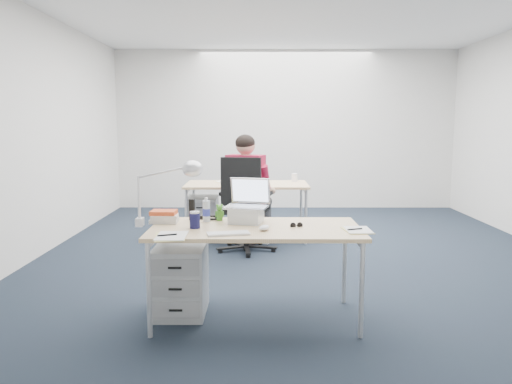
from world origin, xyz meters
TOP-DOWN VIEW (x-y plane):
  - floor at (0.00, 0.00)m, footprint 7.00×7.00m
  - room at (0.00, 0.00)m, footprint 6.02×7.02m
  - desk_near at (-0.51, -1.71)m, footprint 1.60×0.80m
  - desk_far at (-0.64, 1.07)m, footprint 1.60×0.80m
  - office_chair at (-0.64, 0.37)m, footprint 0.86×0.86m
  - seated_person at (-0.58, 0.55)m, footprint 0.61×0.83m
  - drawer_pedestal_near at (-1.11, -1.59)m, footprint 0.40×0.50m
  - drawer_pedestal_far at (-1.23, 1.08)m, footprint 0.40×0.50m
  - silver_laptop at (-0.58, -1.54)m, footprint 0.38×0.32m
  - wireless_keyboard at (-0.70, -1.96)m, footprint 0.32×0.18m
  - computer_mouse at (-0.44, -1.83)m, footprint 0.11×0.13m
  - headphones at (-0.88, -1.39)m, footprint 0.20×0.16m
  - can_koozie at (-0.97, -1.75)m, footprint 0.08×0.08m
  - water_bottle at (-0.90, -1.50)m, footprint 0.07×0.07m
  - bear_figurine at (-0.80, -1.45)m, footprint 0.09×0.08m
  - book_stack at (-1.24, -1.54)m, footprint 0.25×0.22m
  - cordless_phone at (-1.03, -1.42)m, footprint 0.05×0.03m
  - papers_left at (-1.10, -2.05)m, footprint 0.22×0.30m
  - papers_right at (0.24, -1.84)m, footprint 0.20×0.27m
  - sunglasses at (-0.20, -1.70)m, footprint 0.11×0.07m
  - desk_lamp at (-1.24, -1.68)m, footprint 0.50×0.30m
  - dark_laptop at (-0.74, 1.07)m, footprint 0.48×0.47m
  - far_cup at (0.01, 1.28)m, footprint 0.09×0.09m
  - far_papers at (-0.93, 1.18)m, footprint 0.30×0.33m

SIDE VIEW (x-z plane):
  - floor at x=0.00m, z-range 0.00..0.00m
  - drawer_pedestal_near at x=-1.11m, z-range 0.00..0.55m
  - drawer_pedestal_far at x=-1.23m, z-range 0.00..0.55m
  - office_chair at x=-0.64m, z-range -0.25..0.89m
  - desk_near at x=-0.51m, z-range 0.32..1.05m
  - desk_far at x=-0.64m, z-range 0.32..1.05m
  - seated_person at x=-0.58m, z-range 0.00..1.37m
  - far_papers at x=-0.93m, z-range 0.73..0.74m
  - papers_right at x=0.24m, z-range 0.73..0.74m
  - papers_left at x=-1.10m, z-range 0.73..0.74m
  - wireless_keyboard at x=-0.70m, z-range 0.73..0.75m
  - sunglasses at x=-0.20m, z-range 0.73..0.75m
  - headphones at x=-0.88m, z-range 0.73..0.76m
  - computer_mouse at x=-0.44m, z-range 0.73..0.77m
  - book_stack at x=-1.24m, z-range 0.73..0.83m
  - far_cup at x=0.01m, z-range 0.73..0.84m
  - can_koozie at x=-0.97m, z-range 0.73..0.86m
  - bear_figurine at x=-0.80m, z-range 0.73..0.87m
  - cordless_phone at x=-1.03m, z-range 0.73..0.90m
  - water_bottle at x=-0.90m, z-range 0.73..0.93m
  - dark_laptop at x=-0.74m, z-range 0.73..1.00m
  - silver_laptop at x=-0.58m, z-range 0.73..1.07m
  - desk_lamp at x=-1.24m, z-range 0.73..1.26m
  - room at x=0.00m, z-range 0.31..3.12m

